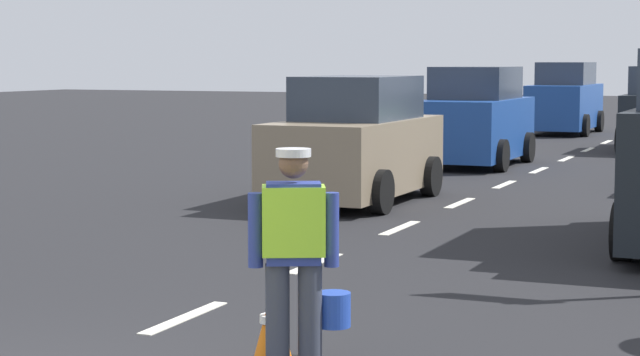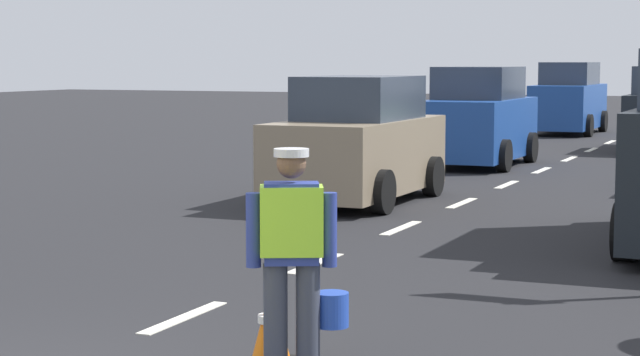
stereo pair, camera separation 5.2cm
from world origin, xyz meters
name	(u,v)px [view 2 (the right image)]	position (x,y,z in m)	size (l,w,h in m)	color
ground_plane	(571,158)	(0.00, 21.00, 0.00)	(96.00, 96.00, 0.00)	black
lane_center_line	(601,146)	(0.00, 25.20, 0.00)	(0.14, 46.40, 0.01)	silver
road_worker	(295,248)	(1.66, 1.45, 0.93)	(0.67, 0.57, 1.67)	#383D4C
traffic_cone_near	(271,325)	(1.38, 1.62, 0.30)	(0.36, 0.36, 0.60)	black
car_oncoming_second	(477,120)	(-1.57, 18.37, 1.00)	(2.04, 3.99, 2.16)	#1E4799
car_oncoming_lead	(358,144)	(-1.63, 11.25, 0.95)	(2.01, 4.07, 2.05)	gray
car_oncoming_third	(569,100)	(-1.85, 30.16, 1.04)	(1.95, 4.26, 2.23)	#1E4799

